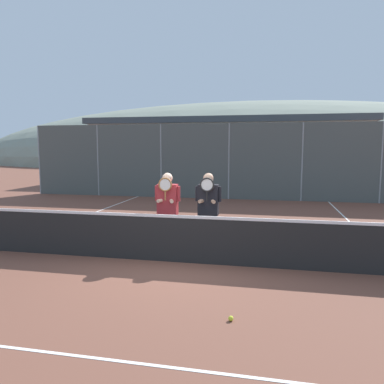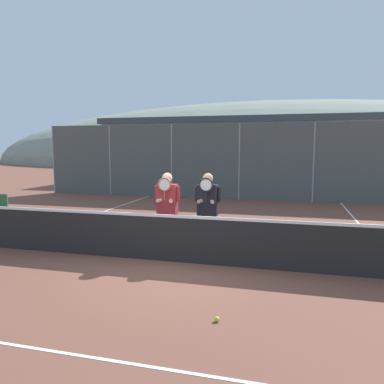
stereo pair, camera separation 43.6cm
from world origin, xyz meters
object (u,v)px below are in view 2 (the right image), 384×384
object	(u,v)px
car_left_of_center	(237,175)
tennis_ball_on_court	(217,319)
car_center	(351,176)
player_center_left	(208,206)
player_leftmost	(167,205)
car_far_left	(139,172)

from	to	relation	value
car_left_of_center	tennis_ball_on_court	distance (m)	14.35
tennis_ball_on_court	car_center	bearing A→B (deg)	75.72
player_center_left	tennis_ball_on_court	xyz separation A→B (m)	(0.82, -3.09, -1.00)
car_center	car_left_of_center	bearing A→B (deg)	176.65
player_leftmost	car_center	xyz separation A→B (m)	(5.22, 10.93, -0.09)
player_center_left	tennis_ball_on_court	size ratio (longest dim) A/B	25.46
player_leftmost	tennis_ball_on_court	size ratio (longest dim) A/B	25.48
car_left_of_center	car_center	world-z (taller)	car_center
car_left_of_center	player_leftmost	bearing A→B (deg)	-89.53
tennis_ball_on_court	car_far_left	bearing A→B (deg)	116.57
tennis_ball_on_court	player_center_left	bearing A→B (deg)	104.81
car_center	tennis_ball_on_court	distance (m)	14.38
player_center_left	car_left_of_center	world-z (taller)	player_center_left
car_left_of_center	car_center	distance (m)	5.33
car_far_left	car_center	bearing A→B (deg)	-1.02
player_center_left	car_far_left	distance (m)	12.64
car_left_of_center	car_center	bearing A→B (deg)	-3.35
car_center	player_center_left	bearing A→B (deg)	-111.95
car_far_left	car_center	size ratio (longest dim) A/B	0.98
car_center	player_leftmost	bearing A→B (deg)	-115.54
player_leftmost	car_far_left	bearing A→B (deg)	115.75
player_leftmost	car_far_left	world-z (taller)	car_far_left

